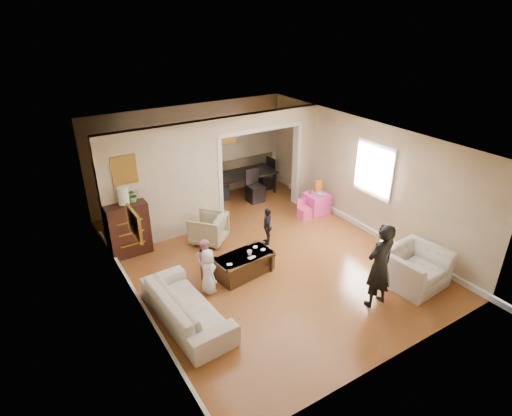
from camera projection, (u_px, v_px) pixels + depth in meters
floor at (261, 255)px, 8.95m from camera, size 7.00×7.00×0.00m
partition_left at (164, 185)px, 9.11m from camera, size 2.75×0.18×2.60m
partition_right at (304, 155)px, 10.94m from camera, size 0.55×0.18×2.60m
partition_header at (260, 120)px, 9.80m from camera, size 2.22×0.18×0.35m
window_pane at (374, 170)px, 9.27m from camera, size 0.03×0.95×1.10m
framed_art_partition at (124, 170)px, 8.40m from camera, size 0.45×0.03×0.55m
framed_art_sofa_wall at (134, 224)px, 6.42m from camera, size 0.03×0.55×0.40m
framed_art_alcove at (228, 134)px, 11.37m from camera, size 0.45×0.03×0.55m
sofa at (186, 306)px, 6.97m from camera, size 0.94×2.12×0.61m
armchair_back at (208, 228)px, 9.34m from camera, size 1.03×1.03×0.67m
armchair_front at (414, 268)px, 7.88m from camera, size 1.19×1.06×0.72m
dresser at (128, 228)px, 8.82m from camera, size 0.85×0.48×1.17m
table_lamp at (123, 196)px, 8.49m from camera, size 0.22×0.22×0.36m
potted_plant at (133, 195)px, 8.60m from camera, size 0.25×0.22×0.28m
coffee_table at (244, 264)px, 8.26m from camera, size 1.22×0.74×0.43m
coffee_cup at (250, 253)px, 8.15m from camera, size 0.12×0.12×0.10m
play_table at (316, 203)px, 10.71m from camera, size 0.56×0.56×0.53m
cereal_box at (318, 186)px, 10.66m from camera, size 0.20×0.07×0.30m
cyan_cup at (315, 194)px, 10.49m from camera, size 0.08×0.08×0.08m
toy_block at (310, 192)px, 10.62m from camera, size 0.09×0.08×0.05m
play_bowl at (321, 194)px, 10.52m from camera, size 0.22×0.22×0.05m
dining_table at (243, 183)px, 11.81m from camera, size 1.89×1.16×0.64m
adult_person at (380, 266)px, 7.16m from camera, size 0.59×0.39×1.61m
child_kneel_a at (208, 271)px, 7.64m from camera, size 0.29×0.44×0.89m
child_kneel_b at (205, 259)px, 8.06m from camera, size 0.48×0.51×0.84m
child_toddler at (268, 226)px, 9.23m from camera, size 0.50×0.53×0.89m
craft_papers at (250, 255)px, 8.17m from camera, size 0.95×0.42×0.00m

